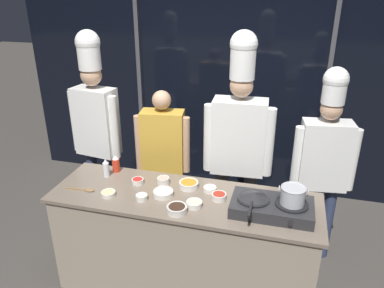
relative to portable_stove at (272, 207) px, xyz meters
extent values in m
plane|color=#47423D|center=(-0.69, 0.05, -0.96)|extent=(24.00, 24.00, 0.00)
cube|color=black|center=(-0.69, 1.97, 0.39)|extent=(5.29, 0.04, 2.70)
cube|color=#47474C|center=(-1.81, 1.93, 0.39)|extent=(0.05, 0.05, 2.70)
cube|color=#47474C|center=(0.44, 1.93, 0.39)|extent=(0.05, 0.05, 2.70)
cube|color=gray|center=(-0.69, 0.05, -0.52)|extent=(2.09, 0.65, 0.88)
cube|color=#756656|center=(-0.69, 0.05, -0.06)|extent=(2.16, 0.68, 0.03)
cube|color=#28282B|center=(0.00, 0.00, 0.00)|extent=(0.60, 0.34, 0.09)
cylinder|color=black|center=(-0.14, 0.00, 0.05)|extent=(0.24, 0.24, 0.01)
cylinder|color=black|center=(-0.14, -0.18, 0.00)|extent=(0.03, 0.01, 0.03)
cylinder|color=black|center=(0.14, 0.00, 0.05)|extent=(0.24, 0.24, 0.01)
cylinder|color=black|center=(0.14, -0.18, 0.00)|extent=(0.03, 0.01, 0.03)
cylinder|color=#232326|center=(-0.14, 0.00, 0.06)|extent=(0.23, 0.23, 0.01)
cone|color=#232326|center=(-0.14, 0.00, 0.08)|extent=(0.24, 0.24, 0.05)
cylinder|color=black|center=(-0.14, -0.21, 0.09)|extent=(0.02, 0.18, 0.02)
cylinder|color=#B7BABF|center=(0.14, 0.00, 0.12)|extent=(0.17, 0.17, 0.13)
torus|color=#B7BABF|center=(0.14, 0.00, 0.18)|extent=(0.18, 0.18, 0.01)
torus|color=#B7BABF|center=(0.04, 0.00, 0.16)|extent=(0.01, 0.05, 0.05)
torus|color=#B7BABF|center=(0.24, 0.00, 0.16)|extent=(0.01, 0.05, 0.05)
cylinder|color=white|center=(-1.44, 0.20, 0.02)|extent=(0.05, 0.05, 0.13)
cone|color=white|center=(-1.44, 0.20, 0.10)|extent=(0.04, 0.04, 0.04)
cylinder|color=red|center=(-1.40, 0.31, 0.01)|extent=(0.07, 0.07, 0.12)
cone|color=white|center=(-1.40, 0.31, 0.09)|extent=(0.06, 0.06, 0.03)
cylinder|color=silver|center=(-0.91, 0.20, -0.02)|extent=(0.10, 0.10, 0.05)
torus|color=silver|center=(-0.91, 0.20, 0.01)|extent=(0.11, 0.11, 0.01)
cylinder|color=#EAA893|center=(-0.91, 0.20, -0.01)|extent=(0.08, 0.08, 0.03)
cylinder|color=silver|center=(-0.41, 0.08, -0.03)|extent=(0.12, 0.12, 0.05)
torus|color=silver|center=(-0.41, 0.08, 0.00)|extent=(0.12, 0.12, 0.01)
cylinder|color=#B22D1E|center=(-0.41, 0.08, -0.01)|extent=(0.10, 0.10, 0.03)
cylinder|color=silver|center=(-1.27, -0.10, -0.03)|extent=(0.11, 0.11, 0.03)
torus|color=silver|center=(-1.27, -0.10, -0.01)|extent=(0.12, 0.12, 0.01)
cylinder|color=#E0C689|center=(-1.27, -0.10, -0.02)|extent=(0.09, 0.09, 0.02)
cylinder|color=silver|center=(-1.12, 0.15, -0.03)|extent=(0.10, 0.10, 0.04)
torus|color=silver|center=(-1.12, 0.15, -0.01)|extent=(0.10, 0.10, 0.01)
cylinder|color=red|center=(-1.12, 0.15, -0.02)|extent=(0.08, 0.08, 0.02)
cylinder|color=silver|center=(-0.99, -0.09, -0.03)|extent=(0.09, 0.09, 0.04)
torus|color=silver|center=(-0.99, -0.09, 0.00)|extent=(0.09, 0.09, 0.01)
cylinder|color=silver|center=(-0.99, -0.09, -0.01)|extent=(0.08, 0.08, 0.02)
cylinder|color=silver|center=(-0.69, 0.20, -0.02)|extent=(0.16, 0.16, 0.05)
torus|color=silver|center=(-0.69, 0.20, 0.00)|extent=(0.16, 0.16, 0.01)
cylinder|color=orange|center=(-0.69, 0.20, -0.01)|extent=(0.13, 0.13, 0.03)
cylinder|color=silver|center=(-0.85, 0.02, -0.03)|extent=(0.16, 0.16, 0.04)
torus|color=silver|center=(-0.85, 0.02, -0.01)|extent=(0.16, 0.16, 0.01)
cylinder|color=silver|center=(-0.85, 0.02, -0.02)|extent=(0.13, 0.13, 0.02)
cylinder|color=silver|center=(-0.68, -0.18, -0.02)|extent=(0.15, 0.15, 0.05)
torus|color=silver|center=(-0.68, -0.18, 0.00)|extent=(0.15, 0.15, 0.01)
cylinder|color=#382319|center=(-0.68, -0.18, -0.01)|extent=(0.12, 0.12, 0.03)
cylinder|color=silver|center=(-0.51, 0.18, -0.03)|extent=(0.11, 0.11, 0.04)
torus|color=silver|center=(-0.51, 0.18, -0.01)|extent=(0.11, 0.11, 0.01)
cylinder|color=silver|center=(-0.51, 0.18, -0.02)|extent=(0.09, 0.09, 0.02)
cylinder|color=silver|center=(-0.57, -0.07, -0.03)|extent=(0.12, 0.12, 0.04)
torus|color=silver|center=(-0.57, -0.07, -0.01)|extent=(0.13, 0.13, 0.01)
cylinder|color=beige|center=(-0.57, -0.07, -0.02)|extent=(0.10, 0.10, 0.02)
cube|color=olive|center=(-1.58, -0.08, -0.04)|extent=(0.17, 0.03, 0.01)
ellipsoid|color=olive|center=(-1.46, -0.07, -0.04)|extent=(0.08, 0.06, 0.02)
cylinder|color=#2D3856|center=(-1.69, 0.72, -0.53)|extent=(0.11, 0.11, 0.85)
cylinder|color=#2D3856|center=(-1.92, 0.76, -0.53)|extent=(0.11, 0.11, 0.85)
cube|color=white|center=(-1.80, 0.74, 0.23)|extent=(0.45, 0.28, 0.68)
cylinder|color=white|center=(-1.57, 0.67, 0.22)|extent=(0.08, 0.08, 0.63)
cylinder|color=white|center=(-2.04, 0.74, 0.22)|extent=(0.08, 0.08, 0.63)
sphere|color=tan|center=(-1.80, 0.74, 0.70)|extent=(0.20, 0.20, 0.20)
cylinder|color=white|center=(-1.80, 0.74, 0.88)|extent=(0.21, 0.21, 0.25)
sphere|color=white|center=(-1.80, 0.74, 1.01)|extent=(0.23, 0.23, 0.23)
cylinder|color=#232326|center=(-0.99, 0.76, -0.58)|extent=(0.11, 0.11, 0.75)
cylinder|color=#232326|center=(-1.21, 0.73, -0.58)|extent=(0.11, 0.11, 0.75)
cube|color=gold|center=(-1.10, 0.74, 0.10)|extent=(0.43, 0.27, 0.61)
cylinder|color=tan|center=(-0.87, 0.75, 0.08)|extent=(0.08, 0.08, 0.56)
cylinder|color=tan|center=(-1.32, 0.68, 0.08)|extent=(0.08, 0.08, 0.56)
sphere|color=tan|center=(-1.10, 0.74, 0.51)|extent=(0.18, 0.18, 0.18)
cylinder|color=#4C4C51|center=(-0.23, 0.72, -0.53)|extent=(0.12, 0.12, 0.85)
cylinder|color=#4C4C51|center=(-0.49, 0.71, -0.53)|extent=(0.12, 0.12, 0.85)
cube|color=white|center=(-0.36, 0.71, 0.24)|extent=(0.49, 0.28, 0.69)
cylinder|color=white|center=(-0.09, 0.69, 0.22)|extent=(0.10, 0.10, 0.63)
cylinder|color=white|center=(-0.63, 0.66, 0.22)|extent=(0.10, 0.10, 0.63)
sphere|color=tan|center=(-0.36, 0.71, 0.71)|extent=(0.20, 0.20, 0.20)
cylinder|color=white|center=(-0.36, 0.71, 0.91)|extent=(0.21, 0.21, 0.29)
sphere|color=white|center=(-0.36, 0.71, 1.05)|extent=(0.23, 0.23, 0.23)
cylinder|color=#2D3856|center=(0.50, 0.78, -0.57)|extent=(0.11, 0.11, 0.77)
cylinder|color=#2D3856|center=(0.28, 0.75, -0.57)|extent=(0.11, 0.11, 0.77)
cube|color=white|center=(0.39, 0.76, 0.12)|extent=(0.45, 0.27, 0.62)
cylinder|color=white|center=(0.63, 0.76, 0.10)|extent=(0.08, 0.08, 0.57)
cylinder|color=white|center=(0.16, 0.70, 0.10)|extent=(0.08, 0.08, 0.57)
sphere|color=tan|center=(0.39, 0.76, 0.55)|extent=(0.18, 0.18, 0.18)
cylinder|color=white|center=(0.39, 0.76, 0.70)|extent=(0.19, 0.19, 0.20)
sphere|color=white|center=(0.39, 0.76, 0.80)|extent=(0.21, 0.21, 0.21)
camera|label=1|loc=(0.04, -2.41, 1.52)|focal=35.00mm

